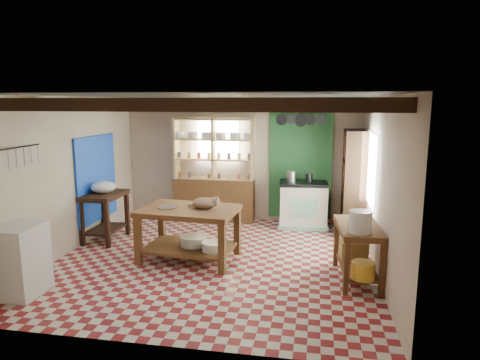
% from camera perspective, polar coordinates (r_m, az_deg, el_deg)
% --- Properties ---
extents(floor, '(5.00, 5.00, 0.02)m').
position_cam_1_polar(floor, '(7.03, -3.40, -10.65)').
color(floor, maroon).
rests_on(floor, ground).
extents(ceiling, '(5.00, 5.00, 0.02)m').
position_cam_1_polar(ceiling, '(6.56, -3.65, 11.15)').
color(ceiling, '#4D4D52').
rests_on(ceiling, wall_back).
extents(wall_back, '(5.00, 0.04, 2.60)m').
position_cam_1_polar(wall_back, '(9.09, 0.18, 2.74)').
color(wall_back, '#C1AF9C').
rests_on(wall_back, floor).
extents(wall_front, '(5.00, 0.04, 2.60)m').
position_cam_1_polar(wall_front, '(4.35, -11.33, -6.02)').
color(wall_front, '#C1AF9C').
rests_on(wall_front, floor).
extents(wall_left, '(0.04, 5.00, 2.60)m').
position_cam_1_polar(wall_left, '(7.65, -22.05, 0.51)').
color(wall_left, '#C1AF9C').
rests_on(wall_left, floor).
extents(wall_right, '(0.04, 5.00, 2.60)m').
position_cam_1_polar(wall_right, '(6.56, 18.23, -0.79)').
color(wall_right, '#C1AF9C').
rests_on(wall_right, floor).
extents(ceiling_beams, '(5.00, 3.80, 0.15)m').
position_cam_1_polar(ceiling_beams, '(6.56, -3.64, 10.10)').
color(ceiling_beams, black).
rests_on(ceiling_beams, ceiling).
extents(blue_wall_patch, '(0.04, 1.40, 1.60)m').
position_cam_1_polar(blue_wall_patch, '(8.43, -18.57, 0.21)').
color(blue_wall_patch, blue).
rests_on(blue_wall_patch, wall_left).
extents(green_wall_patch, '(1.30, 0.04, 2.30)m').
position_cam_1_polar(green_wall_patch, '(8.94, 8.07, 2.18)').
color(green_wall_patch, '#22552B').
rests_on(green_wall_patch, wall_back).
extents(window_back, '(0.90, 0.02, 0.80)m').
position_cam_1_polar(window_back, '(9.12, -2.95, 5.28)').
color(window_back, silver).
rests_on(window_back, wall_back).
extents(window_right, '(0.02, 1.30, 1.20)m').
position_cam_1_polar(window_right, '(7.51, 17.08, 1.43)').
color(window_right, silver).
rests_on(window_right, wall_right).
extents(utensil_rail, '(0.06, 0.90, 0.28)m').
position_cam_1_polar(utensil_rail, '(6.58, -27.41, 2.84)').
color(utensil_rail, black).
rests_on(utensil_rail, wall_left).
extents(pot_rack, '(0.86, 0.12, 0.36)m').
position_cam_1_polar(pot_rack, '(8.43, 8.12, 8.04)').
color(pot_rack, black).
rests_on(pot_rack, ceiling).
extents(shelving_unit, '(1.70, 0.34, 2.20)m').
position_cam_1_polar(shelving_unit, '(9.04, -3.46, 1.40)').
color(shelving_unit, tan).
rests_on(shelving_unit, floor).
extents(tall_rack, '(0.40, 0.86, 2.00)m').
position_cam_1_polar(tall_rack, '(8.34, 14.93, -0.40)').
color(tall_rack, black).
rests_on(tall_rack, floor).
extents(work_table, '(1.57, 1.12, 0.85)m').
position_cam_1_polar(work_table, '(6.95, -6.78, -7.15)').
color(work_table, brown).
rests_on(work_table, floor).
extents(stove, '(0.99, 0.70, 0.93)m').
position_cam_1_polar(stove, '(8.77, 8.41, -3.23)').
color(stove, white).
rests_on(stove, floor).
extents(prep_table, '(0.62, 0.89, 0.89)m').
position_cam_1_polar(prep_table, '(8.21, -17.54, -4.69)').
color(prep_table, black).
rests_on(prep_table, floor).
extents(white_cabinet, '(0.53, 0.63, 0.94)m').
position_cam_1_polar(white_cabinet, '(6.38, -27.28, -9.48)').
color(white_cabinet, silver).
rests_on(white_cabinet, floor).
extents(right_counter, '(0.66, 1.18, 0.81)m').
position_cam_1_polar(right_counter, '(6.36, 15.39, -9.34)').
color(right_counter, brown).
rests_on(right_counter, floor).
extents(cat, '(0.42, 0.33, 0.18)m').
position_cam_1_polar(cat, '(6.77, -4.74, -3.08)').
color(cat, '#997359').
rests_on(cat, work_table).
extents(steel_tray, '(0.34, 0.34, 0.02)m').
position_cam_1_polar(steel_tray, '(6.92, -9.71, -3.57)').
color(steel_tray, '#AEAFB6').
rests_on(steel_tray, work_table).
extents(basin_large, '(0.47, 0.47, 0.15)m').
position_cam_1_polar(basin_large, '(7.01, -6.22, -8.03)').
color(basin_large, silver).
rests_on(basin_large, work_table).
extents(basin_small, '(0.41, 0.41, 0.13)m').
position_cam_1_polar(basin_small, '(6.76, -3.47, -8.80)').
color(basin_small, silver).
rests_on(basin_small, work_table).
extents(kettle_left, '(0.19, 0.19, 0.21)m').
position_cam_1_polar(kettle_left, '(8.65, 6.86, 0.45)').
color(kettle_left, '#AEAFB6').
rests_on(kettle_left, stove).
extents(kettle_right, '(0.15, 0.15, 0.18)m').
position_cam_1_polar(kettle_right, '(8.66, 9.17, 0.30)').
color(kettle_right, black).
rests_on(kettle_right, stove).
extents(enamel_bowl, '(0.45, 0.45, 0.22)m').
position_cam_1_polar(enamel_bowl, '(8.09, -17.75, -0.89)').
color(enamel_bowl, silver).
rests_on(enamel_bowl, prep_table).
extents(white_bucket, '(0.32, 0.32, 0.30)m').
position_cam_1_polar(white_bucket, '(5.86, 15.75, -5.39)').
color(white_bucket, silver).
rests_on(white_bucket, right_counter).
extents(wicker_basket, '(0.41, 0.34, 0.27)m').
position_cam_1_polar(wicker_basket, '(6.66, 14.92, -8.92)').
color(wicker_basket, '#A07B40').
rests_on(wicker_basket, right_counter).
extents(yellow_tub, '(0.33, 0.33, 0.23)m').
position_cam_1_polar(yellow_tub, '(5.97, 16.10, -11.49)').
color(yellow_tub, gold).
rests_on(yellow_tub, right_counter).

